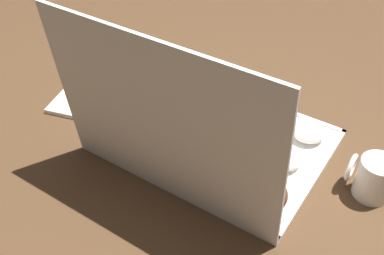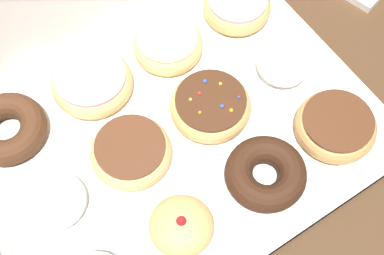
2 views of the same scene
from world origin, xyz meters
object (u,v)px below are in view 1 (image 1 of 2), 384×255
object	(u,v)px
donut_box	(217,139)
powdered_filled_donut_0	(308,132)
chocolate_cake_ring_donut_2	(221,100)
pink_frosted_donut_9	(211,170)
powdered_filled_donut_7	(159,108)
napkin_stack	(75,103)
powdered_filled_donut_4	(285,158)
glazed_ring_donut_10	(169,149)
pink_frosted_donut_11	(128,131)
coffee_mug	(374,177)
chocolate_frosted_donut_3	(185,87)
chocolate_cake_ring_donut_8	(263,194)
sprinkle_donut_6	(199,123)
jelly_filled_donut_1	(263,116)
chocolate_frosted_donut_5	(240,143)

from	to	relation	value
donut_box	powdered_filled_donut_0	xyz separation A→B (m)	(-0.20, -0.13, 0.03)
chocolate_cake_ring_donut_2	pink_frosted_donut_9	xyz separation A→B (m)	(-0.13, 0.26, 0.00)
powdered_filled_donut_7	napkin_stack	distance (m)	0.26
powdered_filled_donut_4	napkin_stack	size ratio (longest dim) A/B	0.66
powdered_filled_donut_7	napkin_stack	bearing A→B (deg)	21.62
powdered_filled_donut_4	glazed_ring_donut_10	distance (m)	0.29
pink_frosted_donut_11	coffee_mug	world-z (taller)	coffee_mug
powdered_filled_donut_0	pink_frosted_donut_11	bearing A→B (deg)	33.03
chocolate_frosted_donut_3	napkin_stack	distance (m)	0.33
donut_box	coffee_mug	xyz separation A→B (m)	(-0.40, -0.04, 0.05)
chocolate_cake_ring_donut_8	napkin_stack	bearing A→B (deg)	-3.07
donut_box	powdered_filled_donut_4	size ratio (longest dim) A/B	6.64
coffee_mug	chocolate_cake_ring_donut_2	bearing A→B (deg)	-11.18
sprinkle_donut_6	jelly_filled_donut_1	bearing A→B (deg)	-137.03
jelly_filled_donut_1	chocolate_cake_ring_donut_8	world-z (taller)	jelly_filled_donut_1
chocolate_frosted_donut_3	chocolate_frosted_donut_5	size ratio (longest dim) A/B	1.02
sprinkle_donut_6	chocolate_frosted_donut_3	bearing A→B (deg)	-43.14
chocolate_cake_ring_donut_2	coffee_mug	world-z (taller)	coffee_mug
powdered_filled_donut_0	pink_frosted_donut_11	xyz separation A→B (m)	(0.41, 0.26, -0.00)
powdered_filled_donut_4	glazed_ring_donut_10	world-z (taller)	powdered_filled_donut_4
jelly_filled_donut_1	glazed_ring_donut_10	world-z (taller)	jelly_filled_donut_1
chocolate_frosted_donut_5	glazed_ring_donut_10	world-z (taller)	chocolate_frosted_donut_5
powdered_filled_donut_0	jelly_filled_donut_1	world-z (taller)	jelly_filled_donut_1
chocolate_cake_ring_donut_2	chocolate_frosted_donut_5	xyz separation A→B (m)	(-0.14, 0.13, 0.00)
pink_frosted_donut_11	coffee_mug	bearing A→B (deg)	-164.53
chocolate_frosted_donut_3	chocolate_frosted_donut_5	xyz separation A→B (m)	(-0.26, 0.13, 0.00)
jelly_filled_donut_1	sprinkle_donut_6	bearing A→B (deg)	42.97
pink_frosted_donut_9	napkin_stack	bearing A→B (deg)	-4.03
powdered_filled_donut_0	powdered_filled_donut_7	distance (m)	0.42
chocolate_frosted_donut_5	pink_frosted_donut_11	bearing A→B (deg)	24.42
donut_box	pink_frosted_donut_9	distance (m)	0.15
coffee_mug	glazed_ring_donut_10	bearing A→B (deg)	19.30
donut_box	napkin_stack	distance (m)	0.45
powdered_filled_donut_0	glazed_ring_donut_10	bearing A→B (deg)	43.81
chocolate_cake_ring_donut_2	coffee_mug	size ratio (longest dim) A/B	1.04
napkin_stack	chocolate_cake_ring_donut_2	bearing A→B (deg)	-148.81
powdered_filled_donut_7	glazed_ring_donut_10	distance (m)	0.18
chocolate_cake_ring_donut_8	glazed_ring_donut_10	world-z (taller)	chocolate_cake_ring_donut_8
chocolate_frosted_donut_3	coffee_mug	world-z (taller)	coffee_mug
pink_frosted_donut_9	coffee_mug	world-z (taller)	coffee_mug
chocolate_frosted_donut_5	pink_frosted_donut_9	bearing A→B (deg)	85.48
coffee_mug	pink_frosted_donut_9	bearing A→B (deg)	26.38
chocolate_frosted_donut_5	sprinkle_donut_6	size ratio (longest dim) A/B	0.97
donut_box	chocolate_frosted_donut_5	xyz separation A→B (m)	(-0.07, 0.00, 0.03)
powdered_filled_donut_4	pink_frosted_donut_11	size ratio (longest dim) A/B	0.77
sprinkle_donut_6	powdered_filled_donut_7	world-z (taller)	sprinkle_donut_6
powdered_filled_donut_0	chocolate_cake_ring_donut_8	bearing A→B (deg)	89.48
powdered_filled_donut_7	pink_frosted_donut_9	xyz separation A→B (m)	(-0.26, 0.13, 0.00)
donut_box	jelly_filled_donut_1	world-z (taller)	jelly_filled_donut_1
pink_frosted_donut_9	glazed_ring_donut_10	size ratio (longest dim) A/B	1.12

